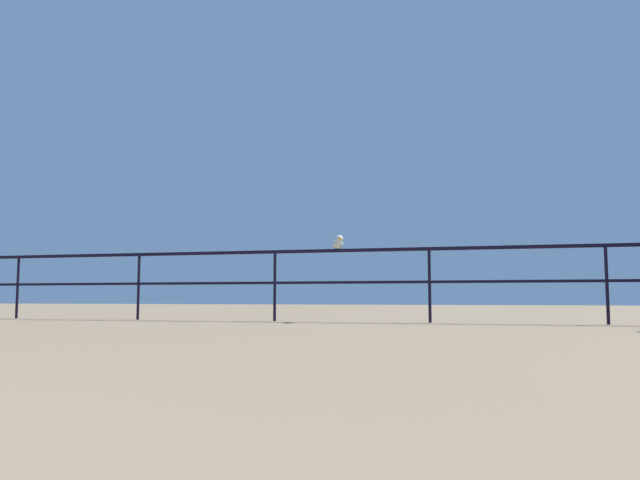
% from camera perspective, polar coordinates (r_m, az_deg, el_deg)
% --- Properties ---
extents(pier_railing, '(18.73, 0.05, 1.08)m').
position_cam_1_polar(pier_railing, '(9.50, -4.17, -2.61)').
color(pier_railing, black).
rests_on(pier_railing, ground_plane).
extents(seagull_on_rail, '(0.26, 0.40, 0.20)m').
position_cam_1_polar(seagull_on_rail, '(9.23, 1.65, -0.27)').
color(seagull_on_rail, silver).
rests_on(seagull_on_rail, pier_railing).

